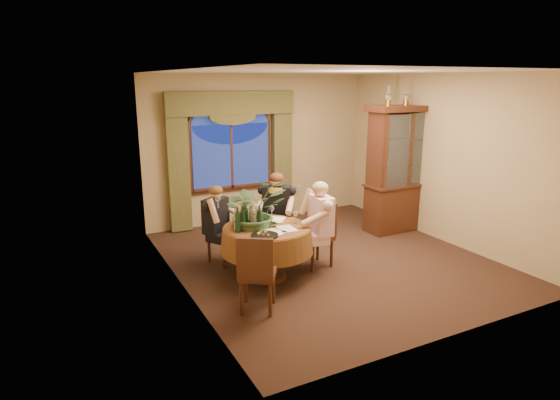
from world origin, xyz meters
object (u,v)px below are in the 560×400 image
olive_bowl (271,225)px  wine_bottle_0 (238,220)px  chair_back_right (275,227)px  wine_bottle_2 (245,214)px  person_pink (321,227)px  dining_table (267,252)px  person_scarf (277,214)px  chair_right (316,235)px  chair_front_left (258,272)px  centerpiece_plant (254,185)px  chair_back (225,232)px  person_back (216,226)px  stoneware_vase (254,215)px  wine_bottle_3 (243,218)px  oil_lamp_right (424,95)px  wine_bottle_1 (253,216)px  wine_bottle_4 (237,217)px  oil_lamp_left (389,96)px  china_cabinet (402,169)px  wine_bottle_5 (260,218)px  oil_lamp_center (406,95)px

olive_bowl → wine_bottle_0: (-0.49, -0.02, 0.14)m
chair_back_right → wine_bottle_2: 1.00m
person_pink → olive_bowl: size_ratio=8.26×
dining_table → person_scarf: size_ratio=0.96×
chair_right → chair_front_left: (-1.32, -0.86, 0.00)m
centerpiece_plant → chair_back: bearing=105.2°
chair_front_left → olive_bowl: 0.98m
olive_bowl → wine_bottle_0: bearing=-178.1°
chair_back_right → dining_table: bearing=90.0°
dining_table → wine_bottle_0: bearing=-174.3°
dining_table → chair_front_left: size_ratio=1.34×
person_back → centerpiece_plant: size_ratio=1.29×
stoneware_vase → wine_bottle_3: wine_bottle_3 is taller
centerpiece_plant → chair_front_left: bearing=-112.1°
oil_lamp_right → wine_bottle_2: (-3.75, -0.74, -1.51)m
wine_bottle_1 → person_scarf: bearing=44.2°
chair_back → stoneware_vase: bearing=84.4°
olive_bowl → wine_bottle_3: size_ratio=0.48×
chair_back_right → stoneware_vase: stoneware_vase is taller
chair_back_right → chair_back: 0.79m
person_scarf → person_back: bearing=34.1°
chair_right → wine_bottle_0: wine_bottle_0 is taller
centerpiece_plant → wine_bottle_4: 0.50m
chair_right → chair_front_left: bearing=117.9°
chair_right → wine_bottle_3: 1.26m
chair_right → chair_front_left: size_ratio=1.00×
person_scarf → oil_lamp_right: bearing=-141.2°
wine_bottle_3 → chair_back_right: bearing=40.5°
chair_front_left → wine_bottle_4: bearing=116.3°
wine_bottle_0 → wine_bottle_2: bearing=45.6°
chair_front_left → wine_bottle_1: size_ratio=2.91×
chair_right → wine_bottle_0: (-1.27, -0.12, 0.44)m
oil_lamp_right → chair_right: bearing=-163.0°
dining_table → person_back: person_back is taller
chair_right → chair_back: size_ratio=1.00×
wine_bottle_2 → wine_bottle_4: same height
person_pink → olive_bowl: 0.76m
oil_lamp_right → person_pink: size_ratio=0.26×
oil_lamp_left → wine_bottle_4: oil_lamp_left is taller
oil_lamp_right → chair_back: 4.29m
centerpiece_plant → wine_bottle_1: bearing=-124.3°
oil_lamp_right → person_scarf: (-2.99, -0.18, -1.76)m
stoneware_vase → wine_bottle_4: wine_bottle_4 is taller
oil_lamp_left → wine_bottle_2: (-2.97, -0.74, -1.51)m
person_scarf → wine_bottle_3: size_ratio=4.05×
china_cabinet → wine_bottle_1: bearing=-165.5°
olive_bowl → wine_bottle_3: wine_bottle_3 is taller
wine_bottle_2 → wine_bottle_5: same height
oil_lamp_center → chair_right: (-2.28, -0.82, -1.95)m
oil_lamp_right → centerpiece_plant: size_ratio=0.36×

